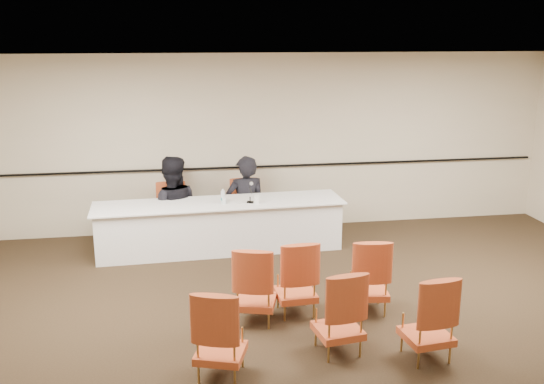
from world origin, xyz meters
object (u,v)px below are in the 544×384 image
at_px(aud_chair_front_left, 255,284).
at_px(aud_chair_back_left, 220,332).
at_px(panelist_main_chair, 246,209).
at_px(microphone, 250,193).
at_px(panelist_main, 246,210).
at_px(panelist_second_chair, 172,213).
at_px(aud_chair_front_right, 368,274).
at_px(aud_chair_back_right, 428,316).
at_px(coffee_cup, 257,199).
at_px(panel_table, 220,226).
at_px(aud_chair_front_mid, 296,277).
at_px(panelist_second, 172,213).
at_px(water_bottle, 223,196).
at_px(drinking_glass, 224,201).
at_px(aud_chair_back_mid, 338,311).

height_order(aud_chair_front_left, aud_chair_back_left, same).
xyz_separation_m(panelist_main_chair, microphone, (-0.02, -0.69, 0.45)).
distance_m(panelist_main, panelist_second_chair, 1.22).
relative_size(aud_chair_front_right, aud_chair_back_right, 1.00).
relative_size(aud_chair_front_left, aud_chair_back_left, 1.00).
relative_size(coffee_cup, aud_chair_front_left, 0.14).
distance_m(panel_table, aud_chair_front_mid, 2.50).
bearing_deg(panelist_second, microphone, 152.66).
xyz_separation_m(water_bottle, aud_chair_front_right, (1.55, -2.44, -0.41)).
distance_m(aud_chair_front_left, aud_chair_front_mid, 0.53).
distance_m(panelist_second_chair, microphone, 1.43).
height_order(panel_table, water_bottle, water_bottle).
bearing_deg(aud_chair_front_left, panelist_second, 123.23).
xyz_separation_m(panelist_main_chair, panelist_second, (-1.22, -0.04, -0.01)).
relative_size(panelist_second, drinking_glass, 18.97).
distance_m(panelist_main_chair, aud_chair_front_left, 3.12).
height_order(panelist_main, microphone, panelist_main).
relative_size(panelist_main_chair, aud_chair_back_mid, 1.00).
bearing_deg(aud_chair_back_mid, drinking_glass, 97.26).
relative_size(panelist_second_chair, aud_chair_front_mid, 1.00).
distance_m(drinking_glass, aud_chair_front_mid, 2.41).
height_order(microphone, drinking_glass, microphone).
xyz_separation_m(panelist_second, aud_chair_back_left, (0.45, -4.17, 0.01)).
xyz_separation_m(panelist_main, aud_chair_front_mid, (0.24, -2.98, 0.02)).
bearing_deg(aud_chair_back_left, aud_chair_front_right, 50.35).
bearing_deg(microphone, coffee_cup, -13.31).
xyz_separation_m(panelist_main_chair, aud_chair_front_right, (1.12, -3.05, 0.00)).
distance_m(panel_table, drinking_glass, 0.45).
distance_m(panelist_main_chair, aud_chair_back_right, 4.44).
bearing_deg(aud_chair_back_left, aud_chair_front_left, 84.52).
height_order(microphone, aud_chair_front_right, microphone).
bearing_deg(panelist_main, panelist_second, -1.94).
relative_size(drinking_glass, aud_chair_back_right, 0.11).
relative_size(microphone, aud_chair_front_mid, 0.32).
bearing_deg(water_bottle, drinking_glass, -81.59).
bearing_deg(aud_chair_back_right, aud_chair_back_left, 173.24).
bearing_deg(microphone, drinking_glass, -165.26).
bearing_deg(coffee_cup, panelist_second_chair, 151.77).
relative_size(panelist_second, coffee_cup, 14.45).
relative_size(panel_table, aud_chair_front_left, 4.07).
relative_size(aud_chair_front_right, aud_chair_back_mid, 1.00).
height_order(aud_chair_back_left, aud_chair_back_mid, same).
bearing_deg(aud_chair_front_right, panelist_second_chair, 134.97).
bearing_deg(aud_chair_back_left, aud_chair_back_mid, 30.40).
distance_m(panelist_second, aud_chair_front_right, 3.81).
xyz_separation_m(panelist_second_chair, aud_chair_front_right, (2.34, -3.01, 0.00)).
xyz_separation_m(panel_table, microphone, (0.47, -0.10, 0.54)).
relative_size(water_bottle, aud_chair_back_left, 0.23).
height_order(panelist_second_chair, aud_chair_front_mid, same).
distance_m(water_bottle, aud_chair_front_mid, 2.49).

